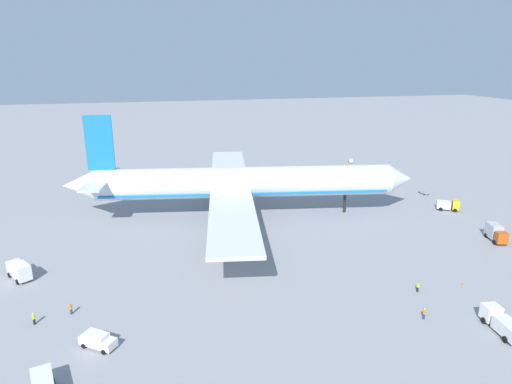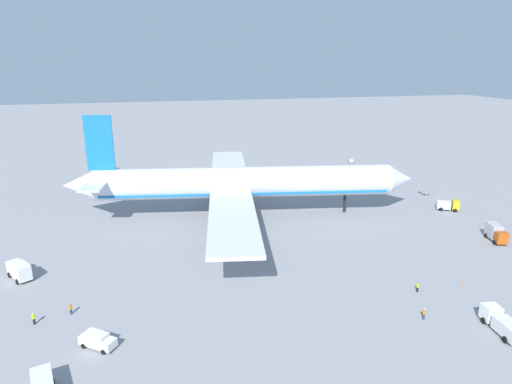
% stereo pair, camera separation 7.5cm
% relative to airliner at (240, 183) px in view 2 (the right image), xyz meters
% --- Properties ---
extents(ground_plane, '(600.00, 600.00, 0.00)m').
position_rel_airliner_xyz_m(ground_plane, '(1.19, -0.20, -7.74)').
color(ground_plane, gray).
extents(airliner, '(80.56, 77.95, 23.61)m').
position_rel_airliner_xyz_m(airliner, '(0.00, 0.00, 0.00)').
color(airliner, silver).
rests_on(airliner, ground).
extents(service_truck_0, '(3.47, 6.00, 3.24)m').
position_rel_airliner_xyz_m(service_truck_0, '(46.61, -27.89, -6.02)').
color(service_truck_0, '#BF4C14').
rests_on(service_truck_0, ground).
extents(service_truck_2, '(3.04, 7.10, 2.57)m').
position_rel_airliner_xyz_m(service_truck_2, '(24.09, -54.48, -6.38)').
color(service_truck_2, white).
rests_on(service_truck_2, ground).
extents(service_truck_4, '(5.51, 4.60, 2.57)m').
position_rel_airliner_xyz_m(service_truck_4, '(49.61, -9.11, -6.41)').
color(service_truck_4, yellow).
rests_on(service_truck_4, ground).
extents(service_truck_5, '(4.77, 5.78, 2.94)m').
position_rel_airliner_xyz_m(service_truck_5, '(-42.32, -22.11, -6.14)').
color(service_truck_5, white).
rests_on(service_truck_5, ground).
extents(service_van, '(4.95, 4.35, 1.97)m').
position_rel_airliner_xyz_m(service_van, '(-28.22, -44.58, -6.71)').
color(service_van, white).
rests_on(service_van, ground).
extents(baggage_cart_0, '(2.15, 3.07, 1.23)m').
position_rel_airliner_xyz_m(baggage_cart_0, '(49.77, 44.15, -7.06)').
color(baggage_cart_0, gray).
rests_on(baggage_cart_0, ground).
extents(baggage_cart_1, '(1.61, 3.56, 0.40)m').
position_rel_airliner_xyz_m(baggage_cart_1, '(52.17, 4.30, -7.48)').
color(baggage_cart_1, gray).
rests_on(baggage_cart_1, ground).
extents(ground_worker_0, '(0.50, 0.50, 1.73)m').
position_rel_airliner_xyz_m(ground_worker_0, '(15.80, -49.26, -6.87)').
color(ground_worker_0, navy).
rests_on(ground_worker_0, ground).
extents(ground_worker_1, '(0.52, 0.52, 1.64)m').
position_rel_airliner_xyz_m(ground_worker_1, '(-32.61, -35.59, -6.91)').
color(ground_worker_1, navy).
rests_on(ground_worker_1, ground).
extents(ground_worker_2, '(0.55, 0.55, 1.66)m').
position_rel_airliner_xyz_m(ground_worker_2, '(19.45, -42.21, -6.90)').
color(ground_worker_2, black).
rests_on(ground_worker_2, ground).
extents(ground_worker_3, '(0.55, 0.55, 1.78)m').
position_rel_airliner_xyz_m(ground_worker_3, '(-37.21, -37.08, -6.84)').
color(ground_worker_3, black).
rests_on(ground_worker_3, ground).
extents(traffic_cone_0, '(0.36, 0.36, 0.55)m').
position_rel_airliner_xyz_m(traffic_cone_0, '(38.53, 34.03, -7.47)').
color(traffic_cone_0, orange).
rests_on(traffic_cone_0, ground).
extents(traffic_cone_1, '(0.36, 0.36, 0.55)m').
position_rel_airliner_xyz_m(traffic_cone_1, '(27.78, -42.34, -7.47)').
color(traffic_cone_1, orange).
rests_on(traffic_cone_1, ground).
extents(traffic_cone_2, '(0.36, 0.36, 0.55)m').
position_rel_airliner_xyz_m(traffic_cone_2, '(7.14, 41.06, -7.47)').
color(traffic_cone_2, orange).
rests_on(traffic_cone_2, ground).
extents(traffic_cone_3, '(0.36, 0.36, 0.55)m').
position_rel_airliner_xyz_m(traffic_cone_3, '(12.72, 41.30, -7.47)').
color(traffic_cone_3, orange).
rests_on(traffic_cone_3, ground).
extents(traffic_cone_4, '(0.36, 0.36, 0.55)m').
position_rel_airliner_xyz_m(traffic_cone_4, '(-42.73, 37.03, -7.47)').
color(traffic_cone_4, orange).
rests_on(traffic_cone_4, ground).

